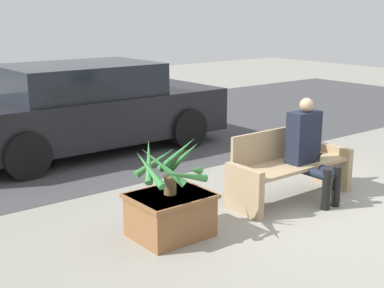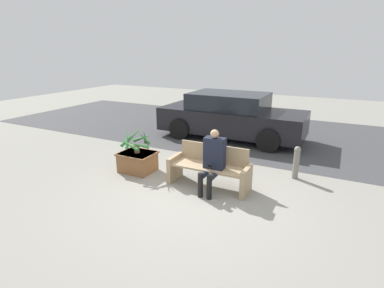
{
  "view_description": "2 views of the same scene",
  "coord_description": "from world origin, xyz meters",
  "px_view_note": "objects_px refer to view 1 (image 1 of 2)",
  "views": [
    {
      "loc": [
        -4.8,
        -3.65,
        2.29
      ],
      "look_at": [
        -1.24,
        0.86,
        0.85
      ],
      "focal_mm": 50.0,
      "sensor_mm": 36.0,
      "label": 1
    },
    {
      "loc": [
        2.38,
        -4.74,
        2.74
      ],
      "look_at": [
        -0.54,
        0.99,
        0.73
      ],
      "focal_mm": 28.0,
      "sensor_mm": 36.0,
      "label": 2
    }
  ],
  "objects_px": {
    "planter_box": "(170,213)",
    "parked_car": "(86,108)",
    "person_seated": "(309,146)",
    "bench": "(288,167)",
    "bollard_post": "(296,133)",
    "potted_plant": "(170,166)"
  },
  "relations": [
    {
      "from": "planter_box",
      "to": "bollard_post",
      "type": "bearing_deg",
      "value": 20.36
    },
    {
      "from": "potted_plant",
      "to": "parked_car",
      "type": "height_order",
      "value": "parked_car"
    },
    {
      "from": "bench",
      "to": "planter_box",
      "type": "bearing_deg",
      "value": -178.83
    },
    {
      "from": "bench",
      "to": "potted_plant",
      "type": "relative_size",
      "value": 2.28
    },
    {
      "from": "parked_car",
      "to": "bollard_post",
      "type": "relative_size",
      "value": 6.12
    },
    {
      "from": "person_seated",
      "to": "bench",
      "type": "bearing_deg",
      "value": 127.09
    },
    {
      "from": "bench",
      "to": "parked_car",
      "type": "height_order",
      "value": "parked_car"
    },
    {
      "from": "parked_car",
      "to": "bollard_post",
      "type": "bearing_deg",
      "value": -44.98
    },
    {
      "from": "parked_car",
      "to": "bollard_post",
      "type": "xyz_separation_m",
      "value": [
        2.43,
        -2.42,
        -0.33
      ]
    },
    {
      "from": "planter_box",
      "to": "parked_car",
      "type": "relative_size",
      "value": 0.18
    },
    {
      "from": "bench",
      "to": "bollard_post",
      "type": "relative_size",
      "value": 2.28
    },
    {
      "from": "person_seated",
      "to": "potted_plant",
      "type": "bearing_deg",
      "value": 175.92
    },
    {
      "from": "bench",
      "to": "planter_box",
      "type": "distance_m",
      "value": 1.84
    },
    {
      "from": "potted_plant",
      "to": "bench",
      "type": "bearing_deg",
      "value": 1.44
    },
    {
      "from": "parked_car",
      "to": "potted_plant",
      "type": "bearing_deg",
      "value": -104.74
    },
    {
      "from": "bench",
      "to": "planter_box",
      "type": "height_order",
      "value": "bench"
    },
    {
      "from": "bench",
      "to": "potted_plant",
      "type": "bearing_deg",
      "value": -178.56
    },
    {
      "from": "planter_box",
      "to": "person_seated",
      "type": "bearing_deg",
      "value": -4.35
    },
    {
      "from": "parked_car",
      "to": "person_seated",
      "type": "bearing_deg",
      "value": -75.14
    },
    {
      "from": "potted_plant",
      "to": "person_seated",
      "type": "bearing_deg",
      "value": -4.08
    },
    {
      "from": "planter_box",
      "to": "bollard_post",
      "type": "relative_size",
      "value": 1.08
    },
    {
      "from": "planter_box",
      "to": "parked_car",
      "type": "distance_m",
      "value": 3.84
    }
  ]
}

